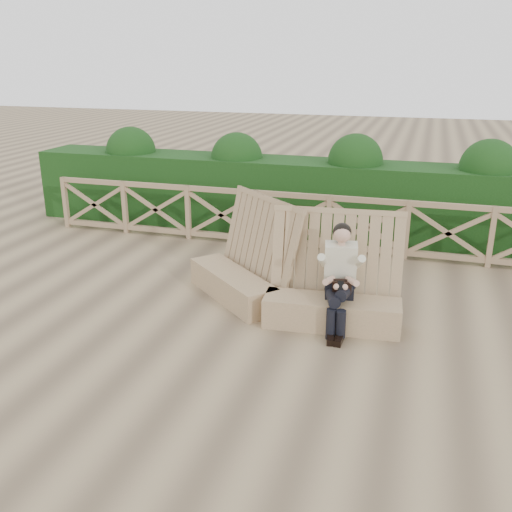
# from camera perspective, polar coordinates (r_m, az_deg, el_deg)

# --- Properties ---
(ground) EXTENTS (60.00, 60.00, 0.00)m
(ground) POSITION_cam_1_polar(r_m,az_deg,el_deg) (7.98, -2.48, -6.86)
(ground) COLOR brown
(ground) RESTS_ON ground
(bench) EXTENTS (3.41, 1.85, 1.55)m
(bench) POSITION_cam_1_polar(r_m,az_deg,el_deg) (8.28, 2.69, -2.93)
(bench) COLOR #8A724F
(bench) RESTS_ON ground
(woman) EXTENTS (0.48, 0.95, 1.45)m
(woman) POSITION_cam_1_polar(r_m,az_deg,el_deg) (7.71, 8.38, -1.90)
(woman) COLOR black
(woman) RESTS_ON ground
(guardrail) EXTENTS (10.10, 0.09, 1.10)m
(guardrail) POSITION_cam_1_polar(r_m,az_deg,el_deg) (10.93, 3.55, 3.56)
(guardrail) COLOR #8F6F53
(guardrail) RESTS_ON ground
(hedge) EXTENTS (12.00, 1.20, 1.50)m
(hedge) POSITION_cam_1_polar(r_m,az_deg,el_deg) (12.02, 4.92, 5.94)
(hedge) COLOR black
(hedge) RESTS_ON ground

